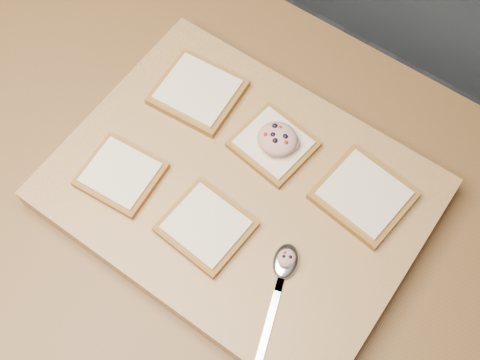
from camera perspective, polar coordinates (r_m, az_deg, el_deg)
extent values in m
plane|color=#515459|center=(1.81, 3.37, -15.89)|extent=(4.00, 4.00, 0.00)
cube|color=slate|center=(1.40, 4.30, -13.07)|extent=(1.90, 0.75, 0.84)
cube|color=brown|center=(0.97, 6.12, -7.41)|extent=(2.00, 0.80, 0.06)
cube|color=tan|center=(0.95, 0.00, -1.17)|extent=(0.55, 0.42, 0.04)
cube|color=#9E6629|center=(1.01, -4.00, 8.28)|extent=(0.14, 0.13, 0.01)
cube|color=#FFECC2|center=(1.00, -4.04, 8.58)|extent=(0.12, 0.11, 0.00)
cube|color=#9E6629|center=(0.95, 3.18, 3.36)|extent=(0.13, 0.12, 0.01)
cube|color=#FFECC2|center=(0.95, 3.20, 3.59)|extent=(0.11, 0.10, 0.00)
cube|color=#9E6629|center=(0.93, 11.62, -1.46)|extent=(0.14, 0.13, 0.01)
cube|color=#FFECC2|center=(0.92, 11.72, -1.24)|extent=(0.12, 0.11, 0.00)
cube|color=#9E6629|center=(0.95, -11.22, 0.49)|extent=(0.12, 0.11, 0.01)
cube|color=#FFECC2|center=(0.94, -11.31, 0.70)|extent=(0.11, 0.10, 0.00)
cube|color=#9E6629|center=(0.90, -3.22, -4.46)|extent=(0.13, 0.12, 0.01)
cube|color=#FFECC2|center=(0.89, -3.25, -4.26)|extent=(0.11, 0.10, 0.00)
ellipsoid|color=tan|center=(0.93, 3.57, 3.91)|extent=(0.06, 0.06, 0.03)
sphere|color=black|center=(0.92, 4.31, 4.11)|extent=(0.01, 0.01, 0.01)
sphere|color=black|center=(0.93, 3.32, 5.11)|extent=(0.01, 0.01, 0.01)
sphere|color=black|center=(0.92, 3.35, 3.72)|extent=(0.01, 0.01, 0.01)
sphere|color=black|center=(0.92, 3.14, 4.27)|extent=(0.01, 0.01, 0.01)
sphere|color=#A5140C|center=(0.92, 4.38, 3.55)|extent=(0.01, 0.01, 0.01)
sphere|color=#A5140C|center=(0.93, 3.83, 4.91)|extent=(0.01, 0.01, 0.01)
sphere|color=#A5140C|center=(0.92, 2.46, 4.30)|extent=(0.01, 0.01, 0.01)
ellipsoid|color=silver|center=(0.88, 4.36, -7.66)|extent=(0.05, 0.06, 0.01)
cube|color=silver|center=(0.88, 3.88, -9.41)|extent=(0.02, 0.04, 0.00)
cube|color=silver|center=(0.86, 2.86, -13.07)|extent=(0.05, 0.13, 0.00)
ellipsoid|color=tan|center=(0.87, 4.42, -7.39)|extent=(0.03, 0.03, 0.01)
sphere|color=black|center=(0.86, 4.78, -7.31)|extent=(0.01, 0.01, 0.01)
sphere|color=black|center=(0.86, 4.19, -7.25)|extent=(0.01, 0.01, 0.01)
sphere|color=#A5140C|center=(0.86, 4.28, -6.92)|extent=(0.01, 0.01, 0.01)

